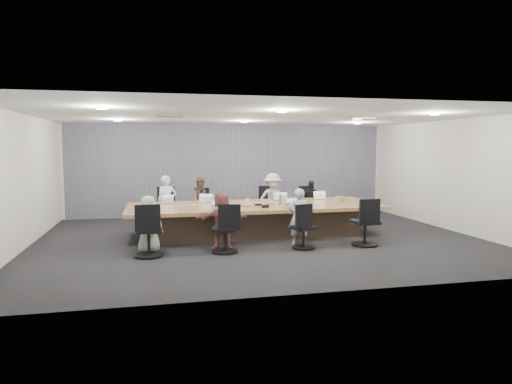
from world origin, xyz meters
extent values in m
cube|color=black|center=(0.00, 0.00, 0.00)|extent=(10.00, 8.00, 0.00)
cube|color=white|center=(0.00, 0.00, 2.80)|extent=(10.00, 8.00, 0.00)
cube|color=beige|center=(0.00, 4.00, 1.40)|extent=(10.00, 0.00, 2.80)
cube|color=beige|center=(0.00, -4.00, 1.40)|extent=(10.00, 0.00, 2.80)
cube|color=beige|center=(-5.00, 0.00, 1.40)|extent=(0.00, 8.00, 2.80)
cube|color=beige|center=(5.00, 0.00, 1.40)|extent=(0.00, 8.00, 2.80)
cube|color=gray|center=(0.00, 3.92, 1.40)|extent=(9.80, 0.04, 2.80)
cube|color=#413025|center=(0.00, 0.50, 0.33)|extent=(4.80, 1.40, 0.66)
cube|color=#9C713F|center=(0.00, 0.50, 0.70)|extent=(6.00, 2.20, 0.08)
imported|color=silver|center=(-2.04, 1.85, 0.69)|extent=(0.56, 0.43, 1.38)
cube|color=#B2B2B7|center=(-2.04, 1.30, 0.75)|extent=(0.30, 0.21, 0.02)
imported|color=brown|center=(-1.13, 1.85, 0.67)|extent=(0.72, 0.60, 1.33)
cube|color=#B2B2B7|center=(-1.13, 1.30, 0.75)|extent=(0.40, 0.31, 0.02)
imported|color=#9C9F9B|center=(0.79, 1.85, 0.70)|extent=(0.96, 0.62, 1.40)
cube|color=#B2B2B7|center=(0.79, 1.30, 0.75)|extent=(0.38, 0.28, 0.02)
imported|color=black|center=(1.88, 1.85, 0.59)|extent=(0.73, 0.38, 1.18)
cube|color=#B2B2B7|center=(1.88, 1.30, 0.75)|extent=(0.34, 0.24, 0.02)
imported|color=gray|center=(-2.48, -0.85, 0.58)|extent=(0.57, 0.38, 1.16)
cube|color=#8C6647|center=(-2.48, -0.30, 0.75)|extent=(0.30, 0.21, 0.02)
imported|color=brown|center=(-1.00, -0.85, 0.60)|extent=(1.12, 0.38, 1.20)
cube|color=#B2B2B7|center=(-1.00, -0.30, 0.75)|extent=(0.28, 0.20, 0.02)
imported|color=#A1A5B2|center=(0.66, -0.85, 0.62)|extent=(0.49, 0.37, 1.23)
cube|color=#8C6647|center=(0.66, -0.30, 0.75)|extent=(0.34, 0.27, 0.02)
cylinder|color=#378B31|center=(-2.65, 1.06, 0.86)|extent=(0.07, 0.07, 0.24)
cylinder|color=#378B31|center=(0.61, 0.41, 0.86)|extent=(0.07, 0.07, 0.24)
cylinder|color=silver|center=(-1.22, 0.53, 0.85)|extent=(0.07, 0.07, 0.22)
cylinder|color=white|center=(-0.09, 0.99, 0.78)|extent=(0.07, 0.07, 0.09)
cylinder|color=white|center=(1.03, 0.58, 0.79)|extent=(0.10, 0.10, 0.10)
cylinder|color=brown|center=(-2.34, 0.16, 0.79)|extent=(0.09, 0.09, 0.10)
cube|color=black|center=(-0.88, -0.07, 0.76)|extent=(0.18, 0.16, 0.03)
cube|color=black|center=(0.04, 0.36, 0.76)|extent=(0.17, 0.12, 0.03)
cube|color=black|center=(0.10, -0.14, 0.77)|extent=(0.18, 0.08, 0.07)
cube|color=#978560|center=(2.16, 0.48, 0.81)|extent=(0.30, 0.25, 0.14)
cube|color=#BF3E31|center=(2.65, 0.14, 0.76)|extent=(0.21, 0.16, 0.04)
camera|label=1|loc=(-2.35, -10.08, 2.11)|focal=32.00mm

